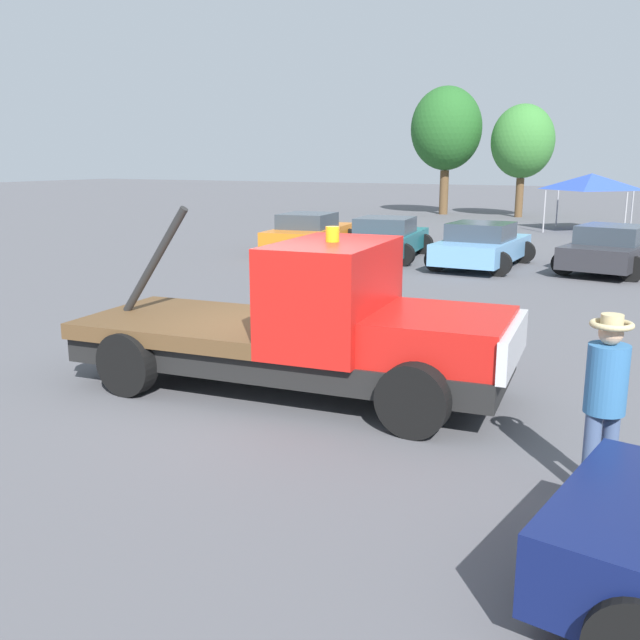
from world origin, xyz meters
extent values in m
plane|color=#545459|center=(0.00, 0.00, 0.00)|extent=(160.00, 160.00, 0.00)
cube|color=black|center=(0.00, 0.00, 0.53)|extent=(6.10, 2.52, 0.35)
cube|color=red|center=(2.13, 0.20, 0.98)|extent=(1.83, 2.01, 0.55)
cube|color=silver|center=(3.01, 0.29, 0.95)|extent=(0.31, 1.97, 0.50)
cube|color=red|center=(0.65, 0.06, 1.40)|extent=(1.51, 2.30, 1.40)
cube|color=brown|center=(-1.48, -0.14, 0.81)|extent=(3.17, 2.46, 0.22)
cylinder|color=black|center=(-2.12, -0.20, 1.70)|extent=(1.19, 0.23, 1.63)
cylinder|color=orange|center=(0.65, 0.06, 2.20)|extent=(0.18, 0.18, 0.20)
cylinder|color=black|center=(1.95, 1.23, 0.44)|extent=(0.88, 0.26, 0.88)
cylinder|color=black|center=(2.15, -0.84, 0.44)|extent=(0.88, 0.26, 0.88)
cylinder|color=black|center=(-2.02, 0.85, 0.44)|extent=(0.88, 0.26, 0.88)
cylinder|color=black|center=(-1.82, -1.22, 0.44)|extent=(0.88, 0.26, 0.88)
cylinder|color=#475B84|center=(4.31, -1.32, 0.42)|extent=(0.16, 0.16, 0.83)
cylinder|color=#475B84|center=(4.16, -1.47, 0.42)|extent=(0.16, 0.16, 0.83)
cylinder|color=teal|center=(4.23, -1.40, 1.16)|extent=(0.38, 0.38, 0.66)
sphere|color=tan|center=(4.23, -1.40, 1.60)|extent=(0.22, 0.22, 0.22)
torus|color=tan|center=(4.23, -1.40, 1.68)|extent=(0.39, 0.39, 0.06)
cylinder|color=tan|center=(4.23, -1.40, 1.72)|extent=(0.20, 0.20, 0.10)
cube|color=orange|center=(-6.96, 13.58, 0.54)|extent=(2.45, 4.83, 0.60)
cube|color=#333D47|center=(-6.93, 13.35, 1.09)|extent=(1.87, 2.14, 0.50)
cylinder|color=black|center=(-8.04, 15.02, 0.34)|extent=(0.68, 0.22, 0.68)
cylinder|color=black|center=(-6.30, 15.25, 0.34)|extent=(0.68, 0.22, 0.68)
cylinder|color=black|center=(-7.62, 11.90, 0.34)|extent=(0.68, 0.22, 0.68)
cylinder|color=black|center=(-5.88, 12.14, 0.34)|extent=(0.68, 0.22, 0.68)
cube|color=#196670|center=(-3.91, 13.15, 0.54)|extent=(2.49, 4.56, 0.60)
cube|color=#333D47|center=(-3.88, 12.94, 1.09)|extent=(1.91, 2.04, 0.50)
cylinder|color=black|center=(-5.01, 14.49, 0.34)|extent=(0.68, 0.22, 0.68)
cylinder|color=black|center=(-3.23, 14.74, 0.34)|extent=(0.68, 0.22, 0.68)
cylinder|color=black|center=(-4.60, 11.57, 0.34)|extent=(0.68, 0.22, 0.68)
cylinder|color=black|center=(-2.81, 11.82, 0.34)|extent=(0.68, 0.22, 0.68)
cube|color=#669ED1|center=(-0.66, 12.67, 0.54)|extent=(1.99, 4.29, 0.60)
cube|color=#333D47|center=(-0.66, 12.46, 1.09)|extent=(1.71, 1.82, 0.50)
cylinder|color=black|center=(-1.53, 14.13, 0.34)|extent=(0.68, 0.22, 0.68)
cylinder|color=black|center=(0.28, 14.10, 0.34)|extent=(0.68, 0.22, 0.68)
cylinder|color=black|center=(-1.59, 11.24, 0.34)|extent=(0.68, 0.22, 0.68)
cylinder|color=black|center=(0.22, 11.21, 0.34)|extent=(0.68, 0.22, 0.68)
cube|color=#2D2D33|center=(2.88, 13.54, 0.54)|extent=(2.58, 4.57, 0.60)
cube|color=#333D47|center=(2.85, 13.32, 1.09)|extent=(1.94, 2.06, 0.50)
cylinder|color=black|center=(2.24, 15.13, 0.34)|extent=(0.68, 0.22, 0.68)
cylinder|color=black|center=(1.75, 12.24, 0.34)|extent=(0.68, 0.22, 0.68)
cylinder|color=black|center=(3.52, 11.94, 0.34)|extent=(0.68, 0.22, 0.68)
cylinder|color=#9E9EA3|center=(-0.97, 24.05, 0.91)|extent=(0.07, 0.07, 1.82)
cylinder|color=#9E9EA3|center=(2.31, 24.05, 0.91)|extent=(0.07, 0.07, 1.82)
cylinder|color=#9E9EA3|center=(-0.97, 27.33, 0.91)|extent=(0.07, 0.07, 1.82)
cylinder|color=#9E9EA3|center=(2.31, 27.33, 0.91)|extent=(0.07, 0.07, 1.82)
pyramid|color=#2D4CB7|center=(0.67, 25.69, 2.17)|extent=(3.28, 3.28, 0.71)
cylinder|color=brown|center=(-8.14, 32.19, 1.25)|extent=(0.50, 0.50, 2.51)
ellipsoid|color=#235B23|center=(-8.14, 32.19, 4.84)|extent=(4.01, 4.01, 4.66)
cylinder|color=brown|center=(-3.80, 32.11, 1.06)|extent=(0.42, 0.42, 2.12)
ellipsoid|color=#387A33|center=(-3.80, 32.11, 4.08)|extent=(3.39, 3.39, 3.93)
cube|color=black|center=(0.90, 3.37, 0.02)|extent=(0.40, 0.40, 0.04)
cone|color=orange|center=(0.90, 3.37, 0.28)|extent=(0.36, 0.36, 0.55)
camera|label=1|loc=(4.79, -8.25, 3.16)|focal=40.00mm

